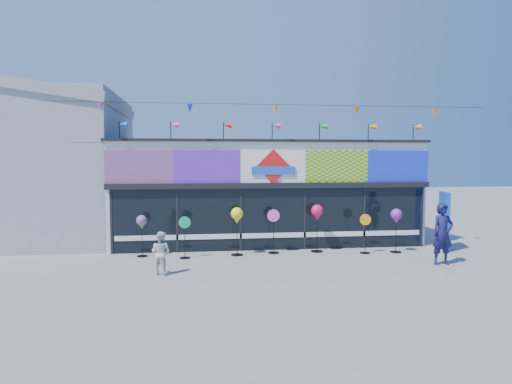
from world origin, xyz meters
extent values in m
plane|color=slate|center=(0.00, 0.00, 0.00)|extent=(80.00, 80.00, 0.00)
cube|color=white|center=(0.00, 6.00, 2.00)|extent=(12.00, 5.00, 4.00)
cube|color=black|center=(0.00, 3.44, 1.15)|extent=(11.60, 0.12, 2.30)
cube|color=black|center=(0.00, 3.40, 2.40)|extent=(12.00, 0.30, 0.20)
cube|color=white|center=(0.00, 3.41, 0.55)|extent=(11.40, 0.10, 0.18)
cube|color=black|center=(0.00, 6.00, 4.05)|extent=(12.20, 5.20, 0.10)
cube|color=black|center=(-5.80, 3.43, 1.15)|extent=(0.08, 0.14, 2.30)
cube|color=black|center=(-3.50, 3.43, 1.15)|extent=(0.08, 0.14, 2.30)
cube|color=black|center=(-1.20, 3.43, 1.15)|extent=(0.08, 0.14, 2.30)
cube|color=black|center=(1.20, 3.43, 1.15)|extent=(0.08, 0.14, 2.30)
cube|color=black|center=(3.50, 3.43, 1.15)|extent=(0.08, 0.14, 2.30)
cube|color=black|center=(5.80, 3.43, 1.15)|extent=(0.08, 0.14, 2.30)
cube|color=red|center=(-4.80, 3.42, 3.10)|extent=(2.40, 0.08, 1.20)
cube|color=purple|center=(-2.40, 3.42, 3.10)|extent=(2.40, 0.08, 1.20)
cube|color=white|center=(0.00, 3.42, 3.10)|extent=(2.40, 0.08, 1.20)
cube|color=yellow|center=(2.40, 3.42, 3.10)|extent=(2.40, 0.08, 1.20)
cube|color=#1A33E0|center=(4.80, 3.42, 3.10)|extent=(2.40, 0.08, 1.20)
cube|color=red|center=(0.00, 3.36, 3.10)|extent=(1.27, 0.06, 1.27)
cube|color=blue|center=(0.00, 3.34, 2.95)|extent=(1.60, 0.05, 0.30)
cube|color=#1E9717|center=(-4.03, 3.48, 0.93)|extent=(0.78, 0.03, 0.78)
cube|color=#EA4EB9|center=(-2.69, 3.48, 1.27)|extent=(0.92, 0.03, 0.92)
cube|color=purple|center=(-1.34, 3.48, 1.49)|extent=(0.78, 0.03, 0.78)
cube|color=#FF450D|center=(0.00, 3.48, 1.04)|extent=(0.92, 0.03, 0.92)
cube|color=#FFA30D|center=(1.34, 3.48, 1.29)|extent=(0.78, 0.03, 0.78)
cube|color=green|center=(2.69, 3.48, 1.53)|extent=(0.92, 0.03, 0.92)
cube|color=#DB49B0|center=(4.03, 3.48, 1.03)|extent=(0.78, 0.03, 0.78)
cylinder|color=black|center=(-5.50, 3.65, 4.35)|extent=(0.03, 0.03, 0.70)
cone|color=blue|center=(-5.36, 3.65, 4.60)|extent=(0.30, 0.22, 0.22)
cylinder|color=black|center=(-3.70, 3.65, 4.35)|extent=(0.03, 0.03, 0.70)
cone|color=#E74DBB|center=(-3.56, 3.65, 4.60)|extent=(0.30, 0.22, 0.22)
cylinder|color=black|center=(-1.80, 3.65, 4.35)|extent=(0.03, 0.03, 0.70)
cone|color=red|center=(-1.66, 3.65, 4.60)|extent=(0.30, 0.22, 0.22)
cylinder|color=black|center=(0.00, 3.65, 4.35)|extent=(0.03, 0.03, 0.70)
cone|color=#CE4462|center=(0.14, 3.65, 4.60)|extent=(0.30, 0.22, 0.22)
cylinder|color=black|center=(1.80, 3.65, 4.35)|extent=(0.03, 0.03, 0.70)
cone|color=green|center=(1.94, 3.65, 4.60)|extent=(0.30, 0.22, 0.22)
cylinder|color=black|center=(3.70, 3.65, 4.35)|extent=(0.03, 0.03, 0.70)
cone|color=orange|center=(3.84, 3.65, 4.60)|extent=(0.30, 0.22, 0.22)
cylinder|color=black|center=(5.50, 3.65, 4.35)|extent=(0.03, 0.03, 0.70)
cone|color=yellow|center=(5.64, 3.65, 4.60)|extent=(0.30, 0.22, 0.22)
cylinder|color=black|center=(0.00, 3.00, 5.30)|extent=(16.00, 0.01, 0.01)
cone|color=#CF45A3|center=(-6.00, 3.00, 5.12)|extent=(0.20, 0.20, 0.28)
cone|color=#1926D5|center=(-3.00, 3.00, 5.12)|extent=(0.20, 0.20, 0.28)
cone|color=#E5A90C|center=(0.00, 3.00, 5.12)|extent=(0.20, 0.20, 0.28)
cone|color=#F25A0C|center=(3.00, 3.00, 5.12)|extent=(0.20, 0.20, 0.28)
cone|color=orange|center=(6.00, 3.00, 5.12)|extent=(0.20, 0.20, 0.28)
cube|color=#96999B|center=(-10.00, 7.00, 3.00)|extent=(8.00, 7.00, 6.00)
cube|color=#96999B|center=(-10.00, 7.00, 6.10)|extent=(8.18, 7.20, 1.54)
cube|color=blue|center=(6.33, 2.70, 1.08)|extent=(0.45, 1.08, 2.16)
cube|color=white|center=(6.24, 2.70, 1.35)|extent=(0.17, 0.48, 0.38)
cylinder|color=black|center=(-4.68, 2.82, 0.01)|extent=(0.37, 0.37, 0.03)
cylinder|color=black|center=(-4.68, 2.82, 0.62)|extent=(0.02, 0.02, 1.19)
sphere|color=green|center=(-4.68, 2.82, 1.26)|extent=(0.37, 0.37, 0.37)
cone|color=green|center=(-4.68, 2.82, 1.03)|extent=(0.18, 0.18, 0.16)
cylinder|color=black|center=(-3.20, 2.34, 0.01)|extent=(0.36, 0.36, 0.03)
cylinder|color=black|center=(-3.20, 2.34, 0.62)|extent=(0.02, 0.02, 1.18)
cylinder|color=#1AAE67|center=(-3.20, 2.34, 1.23)|extent=(0.40, 0.07, 0.40)
cylinder|color=black|center=(-1.40, 2.62, 0.02)|extent=(0.43, 0.43, 0.03)
cylinder|color=black|center=(-1.40, 2.62, 0.73)|extent=(0.03, 0.03, 1.39)
sphere|color=yellow|center=(-1.40, 2.62, 1.47)|extent=(0.43, 0.43, 0.43)
cone|color=yellow|center=(-1.40, 2.62, 1.21)|extent=(0.21, 0.21, 0.19)
cylinder|color=black|center=(-0.08, 2.83, 0.02)|extent=(0.40, 0.40, 0.03)
cylinder|color=black|center=(-0.08, 2.83, 0.68)|extent=(0.02, 0.02, 1.31)
cylinder|color=#D747B5|center=(-0.08, 2.83, 1.36)|extent=(0.44, 0.14, 0.44)
cylinder|color=black|center=(1.53, 2.87, 0.02)|extent=(0.44, 0.44, 0.03)
cylinder|color=black|center=(1.53, 2.87, 0.74)|extent=(0.03, 0.03, 1.42)
sphere|color=#E41553|center=(1.53, 2.87, 1.51)|extent=(0.44, 0.44, 0.44)
cone|color=#E41553|center=(1.53, 2.87, 1.24)|extent=(0.22, 0.22, 0.20)
cylinder|color=black|center=(3.17, 2.39, 0.01)|extent=(0.36, 0.36, 0.03)
cylinder|color=black|center=(3.17, 2.39, 0.61)|extent=(0.02, 0.02, 1.17)
cylinder|color=#FFA50D|center=(3.17, 2.39, 1.21)|extent=(0.40, 0.06, 0.40)
cylinder|color=black|center=(4.33, 2.40, 0.02)|extent=(0.40, 0.40, 0.03)
cylinder|color=black|center=(4.33, 2.40, 0.69)|extent=(0.02, 0.02, 1.31)
sphere|color=purple|center=(4.33, 2.40, 1.39)|extent=(0.40, 0.40, 0.40)
cone|color=purple|center=(4.33, 2.40, 1.14)|extent=(0.20, 0.20, 0.18)
imported|color=#151541|center=(4.98, 0.40, 0.98)|extent=(0.76, 0.54, 1.97)
imported|color=silver|center=(-3.83, 0.26, 0.63)|extent=(0.71, 0.60, 1.26)
camera|label=1|loc=(-2.70, -13.12, 3.33)|focal=32.00mm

